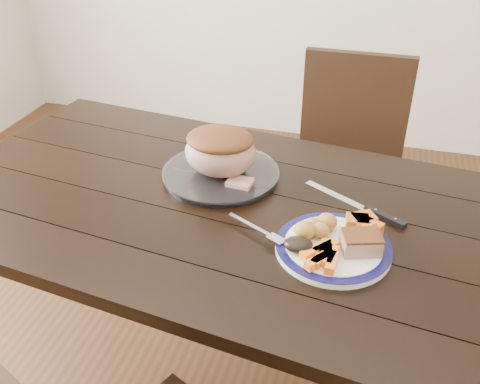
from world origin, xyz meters
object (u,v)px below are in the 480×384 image
(dining_table, at_px, (215,226))
(chair_far, at_px, (347,161))
(carving_knife, at_px, (372,211))
(serving_platter, at_px, (221,175))
(fork, at_px, (260,231))
(roast_joint, at_px, (220,152))
(dinner_plate, at_px, (333,248))
(pork_slice, at_px, (361,243))

(dining_table, relative_size, chair_far, 1.83)
(chair_far, bearing_deg, carving_knife, 100.02)
(serving_platter, relative_size, fork, 2.02)
(roast_joint, xyz_separation_m, carving_knife, (0.44, -0.07, -0.08))
(fork, bearing_deg, serving_platter, 153.25)
(dinner_plate, bearing_deg, chair_far, 92.62)
(serving_platter, relative_size, carving_knife, 1.16)
(dinner_plate, xyz_separation_m, pork_slice, (0.06, -0.01, 0.03))
(fork, distance_m, roast_joint, 0.32)
(carving_knife, bearing_deg, fork, -115.31)
(chair_far, height_order, roast_joint, chair_far)
(dinner_plate, distance_m, fork, 0.18)
(roast_joint, bearing_deg, fork, -54.03)
(dining_table, bearing_deg, pork_slice, -19.19)
(dining_table, xyz_separation_m, pork_slice, (0.41, -0.14, 0.13))
(chair_far, relative_size, roast_joint, 4.49)
(chair_far, distance_m, roast_joint, 0.77)
(chair_far, xyz_separation_m, fork, (-0.14, -0.87, 0.25))
(dining_table, xyz_separation_m, carving_knife, (0.43, 0.05, 0.10))
(chair_far, height_order, fork, chair_far)
(dinner_plate, bearing_deg, pork_slice, -4.76)
(dinner_plate, xyz_separation_m, roast_joint, (-0.37, 0.26, 0.08))
(chair_far, relative_size, carving_knife, 3.22)
(pork_slice, relative_size, fork, 0.53)
(chair_far, distance_m, pork_slice, 0.93)
(serving_platter, xyz_separation_m, carving_knife, (0.44, -0.07, -0.00))
(pork_slice, xyz_separation_m, fork, (-0.25, 0.01, -0.02))
(dining_table, bearing_deg, roast_joint, 99.08)
(pork_slice, height_order, fork, pork_slice)
(dinner_plate, height_order, fork, fork)
(roast_joint, bearing_deg, dining_table, -80.92)
(pork_slice, bearing_deg, fork, 177.69)
(roast_joint, bearing_deg, chair_far, 62.25)
(chair_far, distance_m, dinner_plate, 0.91)
(pork_slice, distance_m, fork, 0.25)
(serving_platter, height_order, roast_joint, roast_joint)
(chair_far, height_order, dinner_plate, chair_far)
(pork_slice, height_order, roast_joint, roast_joint)
(chair_far, relative_size, pork_slice, 10.51)
(dining_table, distance_m, carving_knife, 0.44)
(dining_table, distance_m, pork_slice, 0.45)
(serving_platter, height_order, fork, fork)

